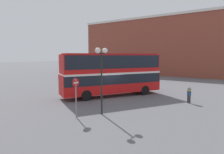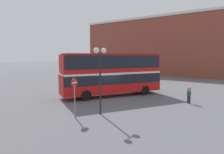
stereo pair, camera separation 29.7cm
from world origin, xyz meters
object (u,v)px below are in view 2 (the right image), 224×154
Objects in this scene: double_decker_bus at (112,72)px; pedestrian_foreground at (189,93)px; street_lamp_twin_globe at (100,61)px; no_entry_sign at (74,92)px.

double_decker_bus is 8.11m from pedestrian_foreground.
street_lamp_twin_globe reaches higher than no_entry_sign.
no_entry_sign is at bearing -133.61° from double_decker_bus.
double_decker_bus is 7.00× the size of pedestrian_foreground.
double_decker_bus is 3.84× the size of no_entry_sign.
double_decker_bus is 2.18× the size of street_lamp_twin_globe.
no_entry_sign is (-9.19, 5.37, 0.93)m from pedestrian_foreground.
pedestrian_foreground is at bearing -50.92° from double_decker_bus.
pedestrian_foreground is at bearing -30.31° from street_lamp_twin_globe.
pedestrian_foreground is 10.68m from no_entry_sign.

